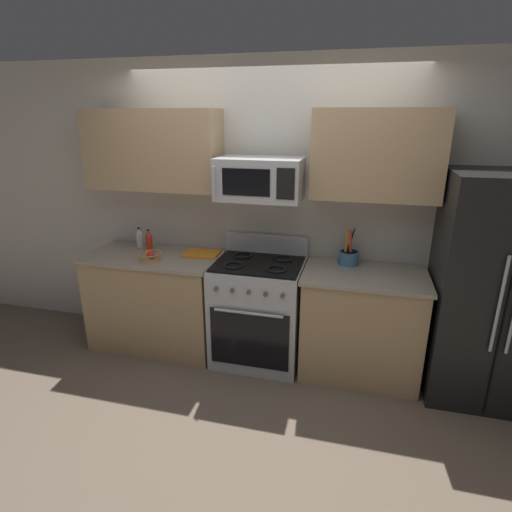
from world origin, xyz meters
name	(u,v)px	position (x,y,z in m)	size (l,w,h in m)	color
ground_plane	(236,406)	(0.00, 0.00, 0.00)	(16.00, 16.00, 0.00)	#6B5B4C
wall_back	(269,210)	(0.00, 1.10, 1.30)	(8.00, 0.10, 2.60)	beige
counter_left	(156,300)	(-1.00, 0.71, 0.46)	(1.22, 0.64, 0.91)	tan
range_oven	(259,310)	(0.00, 0.71, 0.47)	(0.76, 0.69, 1.09)	#B2B5BA
counter_right	(361,324)	(0.89, 0.71, 0.46)	(1.00, 0.64, 0.91)	tan
refrigerator	(491,290)	(1.81, 0.70, 0.88)	(0.80, 0.76, 1.75)	black
microwave	(260,179)	(0.00, 0.74, 1.63)	(0.69, 0.44, 0.34)	#B2B5BA
upper_cabinets_left	(153,150)	(-1.01, 0.88, 1.83)	(1.21, 0.34, 0.69)	tan
upper_cabinets_right	(377,155)	(0.89, 0.88, 1.83)	(0.99, 0.34, 0.69)	tan
utensil_crock	(349,257)	(0.74, 0.91, 0.98)	(0.17, 0.17, 0.31)	teal
fruit_basket	(150,256)	(-0.95, 0.57, 0.95)	(0.20, 0.20, 0.09)	#9E7A4C
cutting_board	(202,253)	(-0.58, 0.85, 0.92)	(0.32, 0.25, 0.02)	orange
bottle_hot_sauce	(149,242)	(-1.07, 0.78, 1.01)	(0.06, 0.06, 0.22)	red
bottle_vinegar	(139,238)	(-1.22, 0.89, 1.00)	(0.06, 0.06, 0.20)	silver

